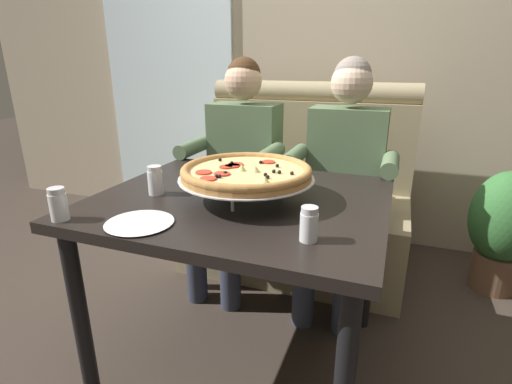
{
  "coord_description": "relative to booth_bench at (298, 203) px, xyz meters",
  "views": [
    {
      "loc": [
        0.55,
        -1.29,
        1.25
      ],
      "look_at": [
        0.06,
        0.02,
        0.77
      ],
      "focal_mm": 26.98,
      "sensor_mm": 36.0,
      "label": 1
    }
  ],
  "objects": [
    {
      "name": "potted_plant",
      "position": [
        1.15,
        0.06,
        -0.01
      ],
      "size": [
        0.36,
        0.36,
        0.7
      ],
      "color": "brown",
      "rests_on": "ground_plane"
    },
    {
      "name": "shaker_pepper_flakes",
      "position": [
        -0.32,
        -1.03,
        0.4
      ],
      "size": [
        0.06,
        0.06,
        0.11
      ],
      "color": "white",
      "rests_on": "dining_table"
    },
    {
      "name": "pizza",
      "position": [
        0.03,
        -0.96,
        0.46
      ],
      "size": [
        0.51,
        0.51,
        0.14
      ],
      "color": "silver",
      "rests_on": "dining_table"
    },
    {
      "name": "shaker_oregano",
      "position": [
        -0.47,
        -1.36,
        0.4
      ],
      "size": [
        0.06,
        0.06,
        0.11
      ],
      "color": "white",
      "rests_on": "dining_table"
    },
    {
      "name": "dining_table",
      "position": [
        0.0,
        -0.94,
        0.26
      ],
      "size": [
        1.1,
        0.94,
        0.75
      ],
      "color": "black",
      "rests_on": "ground_plane"
    },
    {
      "name": "window_panel",
      "position": [
        -1.21,
        0.5,
        1.0
      ],
      "size": [
        1.1,
        0.02,
        2.8
      ],
      "primitive_type": "cube",
      "color": "white",
      "rests_on": "ground_plane"
    },
    {
      "name": "shaker_parmesan",
      "position": [
        0.33,
        -1.23,
        0.4
      ],
      "size": [
        0.05,
        0.05,
        0.1
      ],
      "color": "white",
      "rests_on": "dining_table"
    },
    {
      "name": "diner_left",
      "position": [
        -0.3,
        -0.27,
        0.31
      ],
      "size": [
        0.54,
        0.64,
        1.27
      ],
      "color": "#2D3342",
      "rests_on": "ground_plane"
    },
    {
      "name": "ground_plane",
      "position": [
        0.0,
        -0.94,
        -0.4
      ],
      "size": [
        16.0,
        16.0,
        0.0
      ],
      "primitive_type": "plane",
      "color": "#382D26"
    },
    {
      "name": "plate_near_left",
      "position": [
        -0.2,
        -1.3,
        0.36
      ],
      "size": [
        0.22,
        0.22,
        0.02
      ],
      "color": "white",
      "rests_on": "dining_table"
    },
    {
      "name": "back_wall_with_window",
      "position": [
        0.0,
        0.57,
        1.0
      ],
      "size": [
        6.0,
        0.12,
        2.8
      ],
      "primitive_type": "cube",
      "color": "tan",
      "rests_on": "ground_plane"
    },
    {
      "name": "booth_bench",
      "position": [
        0.0,
        0.0,
        0.0
      ],
      "size": [
        1.32,
        0.78,
        1.13
      ],
      "color": "#998966",
      "rests_on": "ground_plane"
    },
    {
      "name": "diner_right",
      "position": [
        0.3,
        -0.27,
        0.31
      ],
      "size": [
        0.54,
        0.64,
        1.27
      ],
      "color": "#2D3342",
      "rests_on": "ground_plane"
    }
  ]
}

